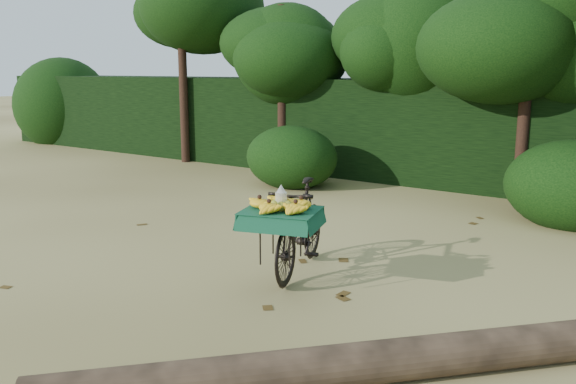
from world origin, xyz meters
The scene contains 7 objects.
ground centered at (0.00, 0.00, 0.00)m, with size 80.00×80.00×0.00m, color tan.
vendor_bicycle centered at (-0.34, 0.65, 0.47)m, with size 1.02×1.72×0.92m.
fallen_log centered at (1.14, -1.03, 0.14)m, with size 0.28×0.28×3.86m, color brown.
hedge_backdrop centered at (0.00, 6.30, 0.90)m, with size 26.00×1.80×1.80m, color black.
tree_row centered at (-0.65, 5.50, 2.00)m, with size 14.50×2.00×4.00m, color black, non-canonical shape.
bush_clumps centered at (0.50, 4.30, 0.45)m, with size 8.80×1.70×0.90m, color black, non-canonical shape.
leaf_litter centered at (0.00, 0.65, 0.01)m, with size 7.00×7.30×0.01m, color #4C3614, non-canonical shape.
Camera 1 is at (2.92, -4.15, 2.00)m, focal length 38.00 mm.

